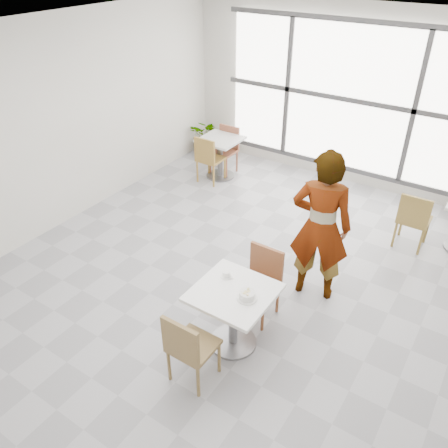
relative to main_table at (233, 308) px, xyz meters
The scene contains 16 objects.
floor 1.25m from the main_table, 120.22° to the left, with size 7.00×7.00×0.00m, color #9E9EA5.
ceiling 2.73m from the main_table, 120.22° to the left, with size 7.00×7.00×0.00m, color white.
wall_back 4.62m from the main_table, 97.27° to the left, with size 6.00×6.00×0.00m, color silver.
wall_left 3.83m from the main_table, 164.64° to the left, with size 7.00×7.00×0.00m, color silver.
window 4.56m from the main_table, 97.37° to the left, with size 4.60×0.07×2.52m.
main_table is the anchor object (origin of this frame).
chair_near 0.67m from the main_table, 97.74° to the right, with size 0.42×0.42×0.87m.
chair_far 0.61m from the main_table, 90.79° to the left, with size 0.42×0.42×0.87m.
oatmeal_bowl 0.32m from the main_table, ahead, with size 0.21×0.21×0.10m.
coffee_cup 0.36m from the main_table, 141.07° to the left, with size 0.16×0.13×0.07m.
person 1.41m from the main_table, 74.05° to the left, with size 0.70×0.46×1.93m, color black.
bg_table_left 4.12m from the main_table, 125.93° to the left, with size 0.70×0.70×0.75m.
bg_chair_left_near 3.89m from the main_table, 129.19° to the left, with size 0.42×0.42×0.87m.
bg_chair_left_far 4.34m from the main_table, 124.37° to the left, with size 0.42×0.42×0.87m.
bg_chair_right_near 3.13m from the main_table, 69.27° to the left, with size 0.42×0.42×0.87m.
plant_left 5.20m from the main_table, 128.37° to the left, with size 0.66×0.57×0.73m, color #578849.
Camera 1 is at (2.43, -3.97, 3.82)m, focal length 36.25 mm.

